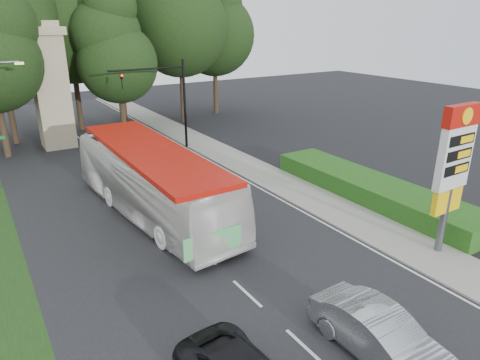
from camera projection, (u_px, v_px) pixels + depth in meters
ground at (316, 358)px, 13.55m from camera, size 120.00×120.00×0.00m
road_surface at (166, 219)px, 23.05m from camera, size 14.00×80.00×0.02m
sidewalk_right at (290, 187)px, 27.29m from camera, size 3.00×80.00×0.12m
hedge at (372, 189)px, 25.43m from camera, size 3.00×14.00×1.20m
gas_station_pylon at (454, 161)px, 18.18m from camera, size 2.10×0.45×6.85m
traffic_signal_mast at (169, 93)px, 33.75m from camera, size 6.10×0.35×7.20m
monument at (51, 85)px, 34.51m from camera, size 3.00×3.00×10.05m
tree_center_right at (66, 9)px, 37.89m from camera, size 9.24×9.24×18.15m
tree_east_near at (116, 24)px, 42.45m from camera, size 8.12×8.12×15.95m
tree_east_mid at (179, 6)px, 41.20m from camera, size 9.52×9.52×18.70m
tree_far_east at (214, 17)px, 45.64m from camera, size 8.68×8.68×17.05m
tree_monument_right at (116, 46)px, 35.85m from camera, size 6.72×6.72×13.20m
transit_bus at (152, 183)px, 22.86m from camera, size 4.46×13.84×3.79m
sedan_silver at (380, 335)px, 13.37m from camera, size 1.84×4.95×1.61m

